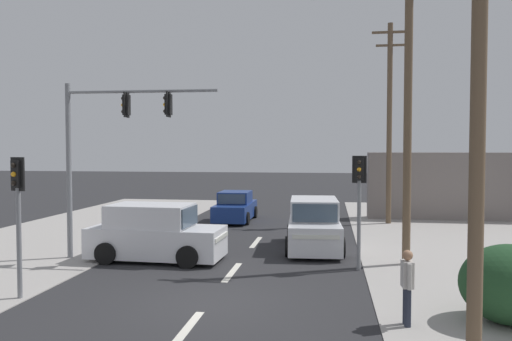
{
  "coord_description": "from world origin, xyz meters",
  "views": [
    {
      "loc": [
        2.93,
        -11.83,
        3.74
      ],
      "look_at": [
        0.59,
        4.0,
        3.08
      ],
      "focal_mm": 35.0,
      "sensor_mm": 36.0,
      "label": 1
    }
  ],
  "objects_px": {
    "sedan_receding_far": "(235,208)",
    "pedestrian_at_kerb": "(407,283)",
    "pedestal_signal_left_kerb": "(18,203)",
    "pedestal_signal_right_kerb": "(359,193)",
    "suv_kerbside_parked": "(314,226)",
    "suv_oncoming_near": "(155,234)",
    "utility_pole_midground_right": "(408,105)",
    "utility_pole_foreground_right": "(470,75)",
    "traffic_signal_mast": "(105,138)",
    "utility_pole_background_right": "(389,119)"
  },
  "relations": [
    {
      "from": "pedestal_signal_left_kerb",
      "to": "suv_kerbside_parked",
      "type": "distance_m",
      "value": 10.39
    },
    {
      "from": "utility_pole_background_right",
      "to": "sedan_receding_far",
      "type": "xyz_separation_m",
      "value": [
        -7.86,
        -0.13,
        -4.57
      ]
    },
    {
      "from": "traffic_signal_mast",
      "to": "suv_kerbside_parked",
      "type": "bearing_deg",
      "value": 21.74
    },
    {
      "from": "utility_pole_midground_right",
      "to": "utility_pole_background_right",
      "type": "relative_size",
      "value": 0.98
    },
    {
      "from": "traffic_signal_mast",
      "to": "pedestal_signal_left_kerb",
      "type": "bearing_deg",
      "value": -91.38
    },
    {
      "from": "suv_oncoming_near",
      "to": "pedestal_signal_right_kerb",
      "type": "bearing_deg",
      "value": -3.98
    },
    {
      "from": "pedestal_signal_left_kerb",
      "to": "sedan_receding_far",
      "type": "relative_size",
      "value": 0.84
    },
    {
      "from": "utility_pole_midground_right",
      "to": "sedan_receding_far",
      "type": "relative_size",
      "value": 2.33
    },
    {
      "from": "sedan_receding_far",
      "to": "pedestrian_at_kerb",
      "type": "bearing_deg",
      "value": -66.34
    },
    {
      "from": "utility_pole_midground_right",
      "to": "sedan_receding_far",
      "type": "height_order",
      "value": "utility_pole_midground_right"
    },
    {
      "from": "utility_pole_foreground_right",
      "to": "suv_oncoming_near",
      "type": "distance_m",
      "value": 11.62
    },
    {
      "from": "sedan_receding_far",
      "to": "pedestrian_at_kerb",
      "type": "xyz_separation_m",
      "value": [
        6.54,
        -14.93,
        0.22
      ]
    },
    {
      "from": "traffic_signal_mast",
      "to": "utility_pole_background_right",
      "type": "bearing_deg",
      "value": 43.09
    },
    {
      "from": "utility_pole_foreground_right",
      "to": "pedestal_signal_left_kerb",
      "type": "xyz_separation_m",
      "value": [
        -10.02,
        2.4,
        -2.59
      ]
    },
    {
      "from": "utility_pole_midground_right",
      "to": "suv_kerbside_parked",
      "type": "relative_size",
      "value": 2.14
    },
    {
      "from": "utility_pole_foreground_right",
      "to": "suv_oncoming_near",
      "type": "xyz_separation_m",
      "value": [
        -8.19,
        7.14,
        -4.12
      ]
    },
    {
      "from": "utility_pole_background_right",
      "to": "suv_kerbside_parked",
      "type": "distance_m",
      "value": 9.03
    },
    {
      "from": "suv_kerbside_parked",
      "to": "pedestal_signal_right_kerb",
      "type": "bearing_deg",
      "value": -64.82
    },
    {
      "from": "pedestal_signal_left_kerb",
      "to": "pedestrian_at_kerb",
      "type": "xyz_separation_m",
      "value": [
        9.31,
        -0.58,
        -1.49
      ]
    },
    {
      "from": "utility_pole_midground_right",
      "to": "pedestal_signal_right_kerb",
      "type": "distance_m",
      "value": 3.33
    },
    {
      "from": "utility_pole_foreground_right",
      "to": "pedestrian_at_kerb",
      "type": "height_order",
      "value": "utility_pole_foreground_right"
    },
    {
      "from": "utility_pole_foreground_right",
      "to": "pedestal_signal_right_kerb",
      "type": "distance_m",
      "value": 7.3
    },
    {
      "from": "pedestal_signal_right_kerb",
      "to": "pedestrian_at_kerb",
      "type": "xyz_separation_m",
      "value": [
        0.73,
        -4.86,
        -1.49
      ]
    },
    {
      "from": "pedestal_signal_right_kerb",
      "to": "pedestal_signal_left_kerb",
      "type": "xyz_separation_m",
      "value": [
        -8.58,
        -4.28,
        0.0
      ]
    },
    {
      "from": "pedestal_signal_right_kerb",
      "to": "pedestal_signal_left_kerb",
      "type": "distance_m",
      "value": 9.59
    },
    {
      "from": "traffic_signal_mast",
      "to": "pedestal_signal_right_kerb",
      "type": "xyz_separation_m",
      "value": [
        8.47,
        -0.36,
        -1.73
      ]
    },
    {
      "from": "utility_pole_foreground_right",
      "to": "pedestrian_at_kerb",
      "type": "distance_m",
      "value": 4.52
    },
    {
      "from": "utility_pole_midground_right",
      "to": "utility_pole_background_right",
      "type": "height_order",
      "value": "utility_pole_background_right"
    },
    {
      "from": "utility_pole_foreground_right",
      "to": "sedan_receding_far",
      "type": "height_order",
      "value": "utility_pole_foreground_right"
    },
    {
      "from": "traffic_signal_mast",
      "to": "pedestrian_at_kerb",
      "type": "bearing_deg",
      "value": -29.6
    },
    {
      "from": "pedestal_signal_right_kerb",
      "to": "suv_kerbside_parked",
      "type": "distance_m",
      "value": 3.8
    },
    {
      "from": "sedan_receding_far",
      "to": "pedestal_signal_right_kerb",
      "type": "bearing_deg",
      "value": -60.0
    },
    {
      "from": "pedestal_signal_right_kerb",
      "to": "sedan_receding_far",
      "type": "distance_m",
      "value": 11.75
    },
    {
      "from": "utility_pole_midground_right",
      "to": "pedestal_signal_left_kerb",
      "type": "xyz_separation_m",
      "value": [
        -10.15,
        -5.27,
        -2.77
      ]
    },
    {
      "from": "utility_pole_foreground_right",
      "to": "suv_oncoming_near",
      "type": "bearing_deg",
      "value": 138.91
    },
    {
      "from": "suv_kerbside_parked",
      "to": "pedestrian_at_kerb",
      "type": "relative_size",
      "value": 2.84
    },
    {
      "from": "utility_pole_foreground_right",
      "to": "utility_pole_background_right",
      "type": "relative_size",
      "value": 0.92
    },
    {
      "from": "utility_pole_midground_right",
      "to": "suv_kerbside_parked",
      "type": "height_order",
      "value": "utility_pole_midground_right"
    },
    {
      "from": "traffic_signal_mast",
      "to": "pedestal_signal_right_kerb",
      "type": "height_order",
      "value": "traffic_signal_mast"
    },
    {
      "from": "utility_pole_midground_right",
      "to": "pedestrian_at_kerb",
      "type": "height_order",
      "value": "utility_pole_midground_right"
    },
    {
      "from": "pedestal_signal_right_kerb",
      "to": "pedestrian_at_kerb",
      "type": "relative_size",
      "value": 2.18
    },
    {
      "from": "utility_pole_foreground_right",
      "to": "utility_pole_background_right",
      "type": "xyz_separation_m",
      "value": [
        0.61,
        16.88,
        0.27
      ]
    },
    {
      "from": "utility_pole_foreground_right",
      "to": "utility_pole_midground_right",
      "type": "distance_m",
      "value": 7.67
    },
    {
      "from": "utility_pole_foreground_right",
      "to": "pedestal_signal_right_kerb",
      "type": "relative_size",
      "value": 2.61
    },
    {
      "from": "pedestal_signal_right_kerb",
      "to": "pedestal_signal_left_kerb",
      "type": "relative_size",
      "value": 1.0
    },
    {
      "from": "pedestal_signal_left_kerb",
      "to": "suv_oncoming_near",
      "type": "relative_size",
      "value": 0.77
    },
    {
      "from": "suv_kerbside_parked",
      "to": "sedan_receding_far",
      "type": "bearing_deg",
      "value": 122.06
    },
    {
      "from": "utility_pole_foreground_right",
      "to": "traffic_signal_mast",
      "type": "height_order",
      "value": "utility_pole_foreground_right"
    },
    {
      "from": "traffic_signal_mast",
      "to": "sedan_receding_far",
      "type": "distance_m",
      "value": 10.64
    },
    {
      "from": "pedestal_signal_left_kerb",
      "to": "suv_oncoming_near",
      "type": "bearing_deg",
      "value": 68.93
    }
  ]
}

